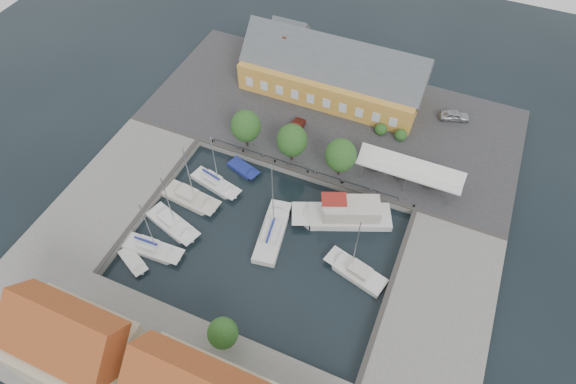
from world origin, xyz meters
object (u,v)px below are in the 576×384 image
object	(u,v)px
center_sailboat	(272,234)
west_boat_a	(215,184)
car_red	(295,129)
trawler	(346,214)
launch_sw	(133,261)
west_boat_b	(190,199)
west_boat_c	(172,224)
launch_nw	(243,169)
tent_canopy	(410,168)
warehouse	(329,73)
east_boat_b	(357,273)
west_boat_d	(152,249)
car_silver	(455,115)

from	to	relation	value
center_sailboat	west_boat_a	size ratio (longest dim) A/B	1.26
car_red	trawler	xyz separation A→B (m)	(11.90, -11.36, -0.71)
launch_sw	west_boat_b	bearing A→B (deg)	82.18
west_boat_c	trawler	bearing A→B (deg)	26.00
trawler	launch_nw	size ratio (longest dim) A/B	2.56
tent_canopy	west_boat_b	bearing A→B (deg)	-152.00
warehouse	west_boat_c	bearing A→B (deg)	-106.34
trawler	launch_nw	world-z (taller)	trawler
west_boat_a	east_boat_b	bearing A→B (deg)	-13.71
trawler	west_boat_b	bearing A→B (deg)	-165.35
west_boat_d	launch_nw	distance (m)	17.10
east_boat_b	launch_nw	size ratio (longest dim) A/B	2.08
warehouse	launch_nw	xyz separation A→B (m)	(-5.39, -20.01, -4.34)
tent_canopy	car_red	xyz separation A→B (m)	(-17.72, 2.80, -1.96)
center_sailboat	car_red	bearing A→B (deg)	103.51
warehouse	west_boat_a	size ratio (longest dim) A/B	2.75
car_silver	trawler	bearing A→B (deg)	140.62
west_boat_c	west_boat_d	xyz separation A→B (m)	(-0.25, -4.26, 0.01)
car_red	launch_nw	bearing A→B (deg)	-111.88
car_red	west_boat_a	xyz separation A→B (m)	(-6.52, -13.07, -1.45)
car_red	trawler	world-z (taller)	trawler
trawler	west_boat_b	size ratio (longest dim) A/B	1.19
center_sailboat	launch_sw	size ratio (longest dim) A/B	2.62
tent_canopy	west_boat_a	size ratio (longest dim) A/B	1.35
car_silver	west_boat_c	world-z (taller)	west_boat_c
west_boat_c	launch_sw	world-z (taller)	west_boat_c
west_boat_d	trawler	bearing A→B (deg)	34.58
warehouse	west_boat_b	world-z (taller)	west_boat_b
east_boat_b	launch_nw	distance (m)	22.29
tent_canopy	west_boat_d	size ratio (longest dim) A/B	1.32
west_boat_d	launch_sw	xyz separation A→B (m)	(-1.28, -2.31, -0.18)
launch_sw	car_silver	bearing A→B (deg)	52.17
trawler	west_boat_d	distance (m)	24.90
west_boat_b	west_boat_c	distance (m)	4.58
center_sailboat	west_boat_b	distance (m)	12.61
warehouse	car_red	size ratio (longest dim) A/B	6.51
car_silver	west_boat_c	bearing A→B (deg)	120.67
center_sailboat	launch_nw	bearing A→B (deg)	134.47
car_silver	center_sailboat	xyz separation A→B (m)	(-16.95, -29.78, -1.40)
east_boat_b	tent_canopy	bearing A→B (deg)	83.24
west_boat_a	west_boat_c	bearing A→B (deg)	-102.60
tent_canopy	car_red	distance (m)	18.05
warehouse	west_boat_d	bearing A→B (deg)	-104.89
warehouse	west_boat_a	xyz separation A→B (m)	(-7.64, -24.14, -4.16)
center_sailboat	west_boat_c	xyz separation A→B (m)	(-12.57, -3.63, -0.10)
car_silver	west_boat_a	bearing A→B (deg)	114.49
car_red	west_boat_c	size ratio (longest dim) A/B	0.40
launch_nw	tent_canopy	bearing A→B (deg)	15.63
east_boat_b	launch_sw	size ratio (longest dim) A/B	2.17
center_sailboat	west_boat_d	xyz separation A→B (m)	(-12.82, -7.89, -0.09)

